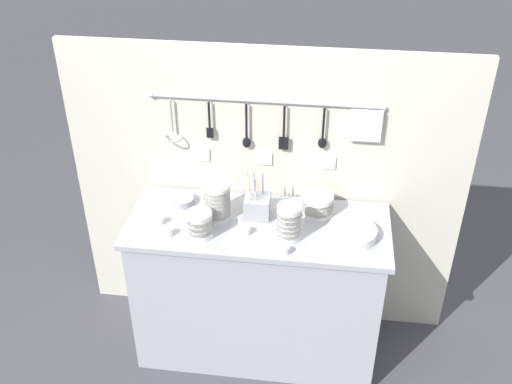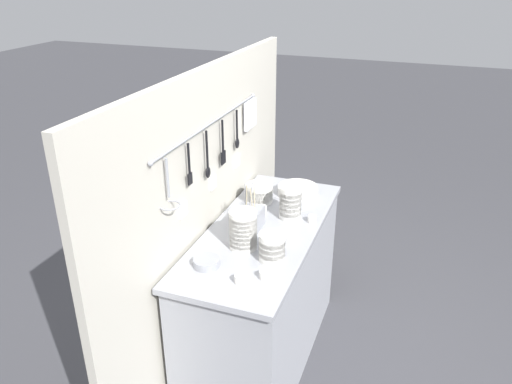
% 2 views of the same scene
% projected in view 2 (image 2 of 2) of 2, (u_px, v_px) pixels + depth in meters
% --- Properties ---
extents(ground_plane, '(20.00, 20.00, 0.00)m').
position_uv_depth(ground_plane, '(263.00, 355.00, 3.01)').
color(ground_plane, '#424247').
extents(counter, '(1.34, 0.55, 0.87)m').
position_uv_depth(counter, '(263.00, 296.00, 2.82)').
color(counter, '#9EA0A8').
rests_on(counter, ground).
extents(back_wall, '(2.14, 0.11, 1.70)m').
position_uv_depth(back_wall, '(211.00, 222.00, 2.74)').
color(back_wall, beige).
rests_on(back_wall, ground).
extents(bowl_stack_back_corner, '(0.12, 0.12, 0.19)m').
position_uv_depth(bowl_stack_back_corner, '(290.00, 202.00, 2.70)').
color(bowl_stack_back_corner, silver).
rests_on(bowl_stack_back_corner, counter).
extents(bowl_stack_nested_right, '(0.13, 0.13, 0.14)m').
position_uv_depth(bowl_stack_nested_right, '(272.00, 247.00, 2.33)').
color(bowl_stack_nested_right, silver).
rests_on(bowl_stack_nested_right, counter).
extents(bowl_stack_short_front, '(0.16, 0.16, 0.11)m').
position_uv_depth(bowl_stack_short_front, '(259.00, 193.00, 2.90)').
color(bowl_stack_short_front, silver).
rests_on(bowl_stack_short_front, counter).
extents(bowl_stack_tall_left, '(0.14, 0.14, 0.20)m').
position_uv_depth(bowl_stack_tall_left, '(243.00, 230.00, 2.42)').
color(bowl_stack_tall_left, silver).
rests_on(bowl_stack_tall_left, counter).
extents(plate_stack, '(0.24, 0.24, 0.05)m').
position_uv_depth(plate_stack, '(298.00, 190.00, 3.01)').
color(plate_stack, silver).
rests_on(plate_stack, counter).
extents(steel_mixing_bowl, '(0.12, 0.12, 0.04)m').
position_uv_depth(steel_mixing_bowl, '(206.00, 262.00, 2.31)').
color(steel_mixing_bowl, '#93969E').
rests_on(steel_mixing_bowl, counter).
extents(cutlery_caddy, '(0.13, 0.13, 0.27)m').
position_uv_depth(cutlery_caddy, '(249.00, 218.00, 2.62)').
color(cutlery_caddy, '#93969E').
rests_on(cutlery_caddy, counter).
extents(cup_edge_near, '(0.05, 0.05, 0.04)m').
position_uv_depth(cup_edge_near, '(263.00, 209.00, 2.80)').
color(cup_edge_near, silver).
rests_on(cup_edge_near, counter).
extents(cup_by_caddy, '(0.05, 0.05, 0.04)m').
position_uv_depth(cup_by_caddy, '(312.00, 219.00, 2.69)').
color(cup_by_caddy, silver).
rests_on(cup_by_caddy, counter).
extents(cup_front_left, '(0.05, 0.05, 0.04)m').
position_uv_depth(cup_front_left, '(277.00, 233.00, 2.56)').
color(cup_front_left, silver).
rests_on(cup_front_left, counter).
extents(cup_mid_row, '(0.05, 0.05, 0.04)m').
position_uv_depth(cup_mid_row, '(265.00, 275.00, 2.21)').
color(cup_mid_row, silver).
rests_on(cup_mid_row, counter).
extents(cup_front_right, '(0.05, 0.05, 0.04)m').
position_uv_depth(cup_front_right, '(240.00, 279.00, 2.18)').
color(cup_front_right, silver).
rests_on(cup_front_right, counter).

